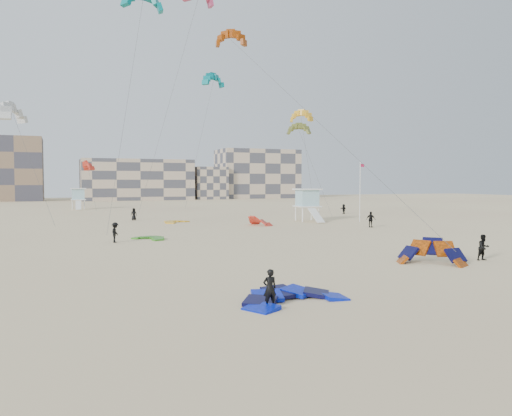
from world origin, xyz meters
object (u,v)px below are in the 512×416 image
object	(u,v)px
kite_ground_orange	(431,264)
lifeguard_tower_near	(307,205)
kite_ground_blue	(292,301)
kitesurfer_main	(270,288)

from	to	relation	value
kite_ground_orange	lifeguard_tower_near	distance (m)	36.13
kite_ground_blue	kite_ground_orange	xyz separation A→B (m)	(12.91, 5.92, 0.00)
kite_ground_blue	lifeguard_tower_near	xyz separation A→B (m)	(21.89, 40.84, 2.21)
kite_ground_blue	kitesurfer_main	xyz separation A→B (m)	(-1.39, -0.64, 0.83)
kite_ground_blue	kite_ground_orange	world-z (taller)	kite_ground_orange
kite_ground_blue	lifeguard_tower_near	world-z (taller)	lifeguard_tower_near
kite_ground_orange	lifeguard_tower_near	world-z (taller)	lifeguard_tower_near
kitesurfer_main	lifeguard_tower_near	world-z (taller)	lifeguard_tower_near
kite_ground_orange	kitesurfer_main	world-z (taller)	kite_ground_orange
kitesurfer_main	lifeguard_tower_near	xyz separation A→B (m)	(23.28, 41.49, 1.38)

